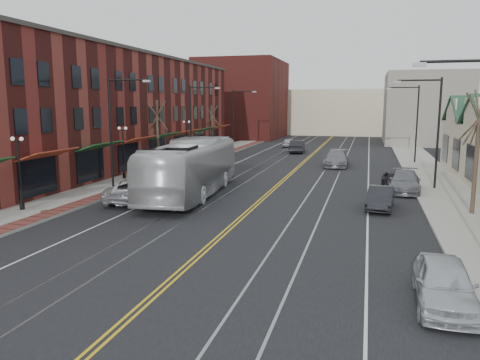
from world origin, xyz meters
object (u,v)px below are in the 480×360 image
Objects in this scene: parked_car_a at (444,283)px; parked_car_b at (380,198)px; transit_bus at (192,168)px; parked_car_d at (395,180)px; parked_suv at (140,190)px; parked_car_c at (405,182)px.

parked_car_b is (-1.64, 13.73, -0.06)m from parked_car_a.
transit_bus is 3.51× the size of parked_car_d.
parked_car_b is (15.00, 1.90, -0.12)m from parked_suv.
transit_bus is 3.97m from parked_suv.
parked_car_a reaches higher than parked_car_d.
transit_bus is at bearing -161.61° from parked_car_d.
parked_suv reaches higher than parked_car_c.
parked_car_c is (0.16, 19.91, 0.01)m from parked_car_a.
transit_bus reaches higher than parked_suv.
parked_car_b is 7.35m from parked_car_d.
transit_bus is 2.39× the size of parked_suv.
parked_suv is (-2.50, -2.87, -1.12)m from transit_bus.
parked_car_b reaches higher than parked_car_d.
parked_suv is 20.42m from parked_car_a.
parked_suv is 1.11× the size of parked_car_c.
transit_bus is 20.43m from parked_car_a.
transit_bus reaches higher than parked_car_c.
parked_suv is at bearing -167.54° from parked_car_b.
transit_bus is 3.17× the size of parked_car_a.
parked_suv reaches higher than parked_car_b.
parked_car_b is at bearing 98.48° from parked_car_a.
parked_car_c reaches higher than parked_car_b.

